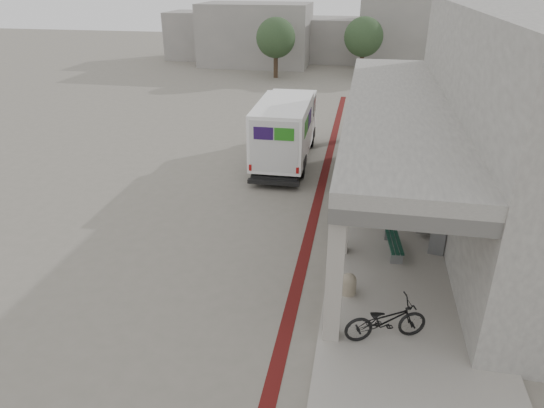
% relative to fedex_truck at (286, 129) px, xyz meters
% --- Properties ---
extents(ground, '(120.00, 120.00, 0.00)m').
position_rel_fedex_truck_xyz_m(ground, '(0.94, -8.29, -1.57)').
color(ground, slate).
rests_on(ground, ground).
extents(bike_lane_stripe, '(0.35, 40.00, 0.01)m').
position_rel_fedex_truck_xyz_m(bike_lane_stripe, '(1.94, -6.29, -1.57)').
color(bike_lane_stripe, '#501110').
rests_on(bike_lane_stripe, ground).
extents(sidewalk, '(4.40, 28.00, 0.12)m').
position_rel_fedex_truck_xyz_m(sidewalk, '(4.94, -8.29, -1.51)').
color(sidewalk, gray).
rests_on(sidewalk, ground).
extents(transit_building, '(7.60, 17.00, 7.00)m').
position_rel_fedex_truck_xyz_m(transit_building, '(7.77, -3.79, 1.83)').
color(transit_building, gray).
rests_on(transit_building, ground).
extents(distant_backdrop, '(28.00, 10.00, 6.50)m').
position_rel_fedex_truck_xyz_m(distant_backdrop, '(-1.91, 27.60, 1.13)').
color(distant_backdrop, gray).
rests_on(distant_backdrop, ground).
extents(tree_left, '(3.20, 3.20, 4.80)m').
position_rel_fedex_truck_xyz_m(tree_left, '(-4.06, 19.71, 1.61)').
color(tree_left, '#38281C').
rests_on(tree_left, ground).
extents(tree_mid, '(3.20, 3.20, 4.80)m').
position_rel_fedex_truck_xyz_m(tree_mid, '(2.94, 21.71, 1.61)').
color(tree_mid, '#38281C').
rests_on(tree_mid, ground).
extents(tree_right, '(3.20, 3.20, 4.80)m').
position_rel_fedex_truck_xyz_m(tree_right, '(10.94, 20.71, 1.61)').
color(tree_right, '#38281C').
rests_on(tree_right, ground).
extents(fedex_truck, '(2.28, 6.95, 2.95)m').
position_rel_fedex_truck_xyz_m(fedex_truck, '(0.00, 0.00, 0.00)').
color(fedex_truck, black).
rests_on(fedex_truck, ground).
extents(bench, '(0.54, 1.72, 0.40)m').
position_rel_fedex_truck_xyz_m(bench, '(4.62, -7.53, -1.17)').
color(bench, slate).
rests_on(bench, sidewalk).
extents(bollard_near, '(0.40, 0.40, 0.61)m').
position_rel_fedex_truck_xyz_m(bollard_near, '(3.36, -9.99, -1.15)').
color(bollard_near, gray).
rests_on(bollard_near, sidewalk).
extents(bollard_far, '(0.44, 0.44, 0.66)m').
position_rel_fedex_truck_xyz_m(bollard_far, '(4.34, -5.21, -1.12)').
color(bollard_far, gray).
rests_on(bollard_far, sidewalk).
extents(utility_cabinet, '(0.56, 0.69, 1.02)m').
position_rel_fedex_truck_xyz_m(utility_cabinet, '(5.94, -7.22, -0.94)').
color(utility_cabinet, slate).
rests_on(utility_cabinet, sidewalk).
extents(bicycle_black, '(2.09, 1.31, 1.03)m').
position_rel_fedex_truck_xyz_m(bicycle_black, '(4.27, -11.62, -0.93)').
color(bicycle_black, black).
rests_on(bicycle_black, sidewalk).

